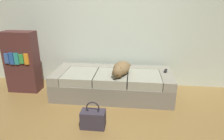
# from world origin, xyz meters

# --- Properties ---
(ground_plane) EXTENTS (10.00, 10.00, 0.00)m
(ground_plane) POSITION_xyz_m (0.00, 0.00, 0.00)
(ground_plane) COLOR olive
(back_wall) EXTENTS (6.40, 0.10, 2.80)m
(back_wall) POSITION_xyz_m (0.00, 1.64, 1.40)
(back_wall) COLOR silver
(back_wall) RESTS_ON ground
(couch) EXTENTS (2.02, 0.85, 0.44)m
(couch) POSITION_xyz_m (0.00, 1.04, 0.22)
(couch) COLOR gray
(couch) RESTS_ON ground
(dog_tan) EXTENTS (0.35, 0.61, 0.21)m
(dog_tan) POSITION_xyz_m (0.15, 0.91, 0.55)
(dog_tan) COLOR olive
(dog_tan) RESTS_ON couch
(tv_remote) EXTENTS (0.08, 0.16, 0.02)m
(tv_remote) POSITION_xyz_m (0.91, 1.15, 0.45)
(tv_remote) COLOR black
(tv_remote) RESTS_ON couch
(handbag) EXTENTS (0.32, 0.18, 0.38)m
(handbag) POSITION_xyz_m (-0.15, 0.07, 0.13)
(handbag) COLOR #37303B
(handbag) RESTS_ON ground
(bookshelf) EXTENTS (0.56, 0.30, 1.10)m
(bookshelf) POSITION_xyz_m (-1.64, 1.07, 0.55)
(bookshelf) COLOR #4F2A28
(bookshelf) RESTS_ON ground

